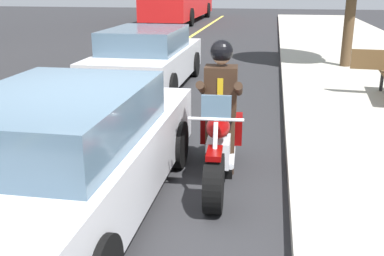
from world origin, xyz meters
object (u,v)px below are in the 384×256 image
motorcycle_main (219,146)px  car_silver (66,155)px  rider_main (221,97)px  car_dark (147,58)px

motorcycle_main → car_silver: size_ratio=0.48×
rider_main → car_silver: 2.03m
car_silver → car_dark: bearing=-172.4°
motorcycle_main → rider_main: size_ratio=1.27×
rider_main → car_dark: size_ratio=0.38×
motorcycle_main → car_dark: car_dark is taller
motorcycle_main → car_silver: car_silver is taller
rider_main → car_dark: rider_main is taller
motorcycle_main → car_dark: size_ratio=0.48×
motorcycle_main → car_silver: 1.90m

